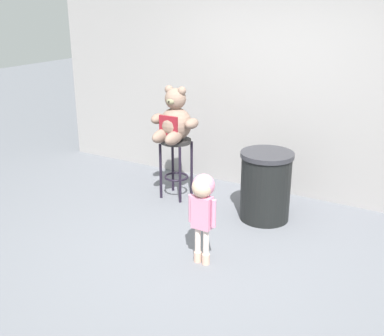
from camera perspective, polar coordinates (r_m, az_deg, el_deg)
ground_plane at (r=4.56m, az=0.50°, el=-10.59°), size 24.00×24.00×0.00m
building_wall at (r=5.87m, az=10.76°, el=12.00°), size 6.41×0.30×3.09m
bar_stool_with_teddy at (r=5.69m, az=-1.91°, el=1.36°), size 0.36×0.36×0.72m
teddy_bear at (r=5.54m, az=-2.13°, el=5.67°), size 0.59×0.53×0.63m
child_walking at (r=4.20m, az=1.28°, el=-3.84°), size 0.27×0.22×0.86m
trash_bin at (r=5.21m, az=8.77°, el=-2.10°), size 0.57×0.57×0.76m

